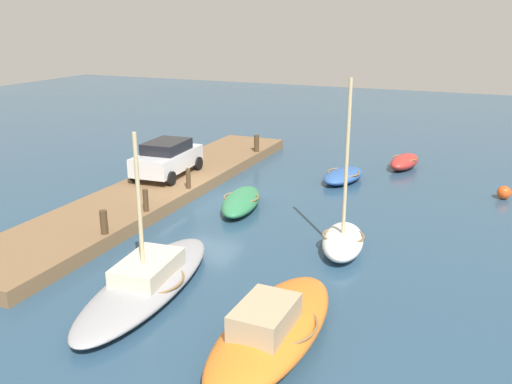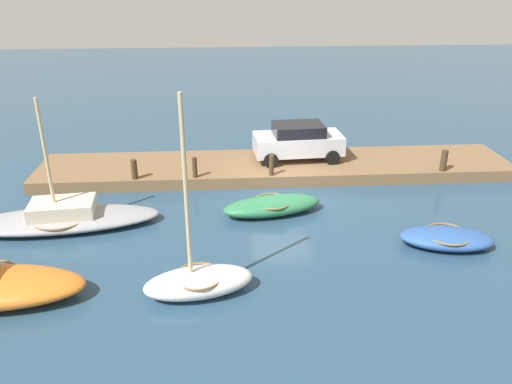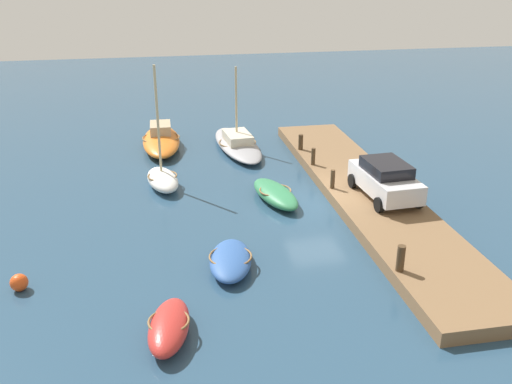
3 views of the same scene
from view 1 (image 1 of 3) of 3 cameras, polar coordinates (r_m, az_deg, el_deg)
name	(u,v)px [view 1 (image 1 of 3)]	position (r m, az deg, el deg)	size (l,w,h in m)	color
ground_plane	(210,199)	(23.96, -4.85, -0.76)	(84.00, 84.00, 0.00)	navy
dock_platform	(163,187)	(25.05, -9.68, 0.48)	(21.11, 3.62, 0.51)	brown
rowboat_blue	(343,175)	(26.72, 9.09, 1.72)	(3.27, 2.00, 0.60)	#2D569E
sailboat_grey	(147,280)	(16.19, -11.29, -9.04)	(7.04, 2.76, 4.73)	#939399
rowboat_white	(343,239)	(18.68, 9.07, -4.91)	(3.31, 1.89, 5.84)	white
dinghy_red	(404,162)	(29.74, 15.24, 3.09)	(2.95, 1.65, 0.73)	#B72D28
motorboat_orange	(272,328)	(13.46, 1.70, -14.01)	(5.88, 2.22, 1.34)	orange
rowboat_green	(241,201)	(22.58, -1.55, -0.96)	(3.99, 2.15, 0.67)	#2D7A4C
mooring_post_west	(257,143)	(30.19, 0.06, 5.10)	(0.27, 0.27, 0.93)	#47331E
mooring_post_mid_west	(188,178)	(23.76, -7.08, 1.42)	(0.20, 0.20, 0.89)	#47331E
mooring_post_mid_east	(146,200)	(21.19, -11.44, -0.86)	(0.20, 0.20, 0.87)	#47331E
mooring_post_east	(104,222)	(19.33, -15.60, -3.05)	(0.25, 0.25, 0.84)	#47331E
parked_car	(167,158)	(25.77, -9.26, 3.57)	(4.07, 2.24, 1.65)	silver
marker_buoy	(504,192)	(26.18, 24.47, -0.05)	(0.59, 0.59, 0.59)	#E54C19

